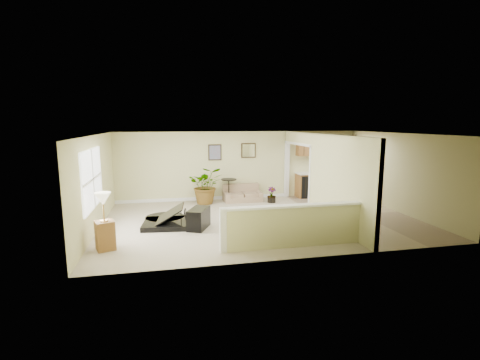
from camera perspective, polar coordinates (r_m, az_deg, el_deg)
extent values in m
plane|color=#BCA992|center=(10.27, 3.52, -6.54)|extent=(9.00, 9.00, 0.00)
cube|color=beige|center=(12.89, 0.06, 2.42)|extent=(9.00, 0.04, 2.50)
cube|color=beige|center=(7.21, 9.94, -3.33)|extent=(9.00, 0.04, 2.50)
cube|color=beige|center=(9.83, -22.60, -0.52)|extent=(0.04, 6.00, 2.50)
cube|color=beige|center=(12.00, 24.80, 1.02)|extent=(0.04, 6.00, 2.50)
cube|color=white|center=(9.88, 3.67, 7.53)|extent=(9.00, 6.00, 0.04)
cube|color=tan|center=(11.49, 18.92, -5.30)|extent=(2.70, 6.00, 0.01)
cube|color=beige|center=(9.56, 16.00, -0.42)|extent=(0.12, 3.60, 2.50)
cube|color=beige|center=(12.15, 9.67, 6.83)|extent=(0.12, 2.35, 0.40)
cube|color=beige|center=(8.09, 8.94, -7.58)|extent=(3.30, 0.12, 0.95)
cube|color=white|center=(7.96, 9.03, -4.20)|extent=(3.40, 0.22, 0.05)
cube|color=white|center=(7.67, -2.79, -8.22)|extent=(0.14, 0.14, 1.00)
cube|color=white|center=(9.31, -23.15, 0.18)|extent=(0.05, 2.15, 1.45)
cube|color=#312411|center=(12.65, -4.14, 4.54)|extent=(0.48, 0.03, 0.58)
cube|color=#85556A|center=(12.63, -4.13, 4.53)|extent=(0.40, 0.01, 0.50)
cube|color=#312411|center=(12.88, 1.39, 4.87)|extent=(0.55, 0.03, 0.55)
cube|color=white|center=(12.86, 1.41, 4.86)|extent=(0.46, 0.01, 0.46)
cube|color=#925F2F|center=(13.79, 13.87, -0.76)|extent=(2.30, 0.60, 0.90)
cube|color=silver|center=(13.72, 13.94, 1.18)|extent=(2.36, 0.65, 0.04)
cube|color=black|center=(13.46, 10.80, -0.98)|extent=(0.60, 0.60, 0.84)
cube|color=#925F2F|center=(13.72, 13.90, 5.51)|extent=(2.30, 0.35, 0.75)
cube|color=black|center=(9.70, -11.86, -3.45)|extent=(1.42, 1.26, 0.27)
cylinder|color=black|center=(10.18, -12.63, -2.86)|extent=(1.12, 1.12, 0.27)
cube|color=silver|center=(9.73, -7.26, -3.49)|extent=(0.29, 0.92, 0.02)
cube|color=black|center=(9.73, -12.44, -1.95)|extent=(1.14, 1.14, 0.61)
cube|color=black|center=(9.46, -6.80, -6.29)|extent=(0.71, 0.92, 0.55)
cube|color=#988160|center=(12.62, 0.41, -2.61)|extent=(1.37, 0.79, 0.38)
cube|color=#988160|center=(12.83, 0.13, -0.64)|extent=(1.36, 0.20, 0.40)
cube|color=#988160|center=(12.46, -2.28, -1.55)|extent=(0.17, 0.77, 0.14)
cube|color=#988160|center=(12.71, 3.04, -1.34)|extent=(0.17, 0.77, 0.14)
cylinder|color=black|center=(12.67, -1.84, -3.38)|extent=(0.40, 0.40, 0.03)
cylinder|color=black|center=(12.59, -1.85, -1.66)|extent=(0.04, 0.04, 0.78)
cylinder|color=black|center=(12.52, -1.86, 0.10)|extent=(0.56, 0.56, 0.03)
cylinder|color=black|center=(12.31, -5.52, -3.25)|extent=(0.37, 0.37, 0.26)
imported|color=#205018|center=(12.20, -5.56, -0.86)|extent=(1.27, 1.13, 1.31)
cylinder|color=black|center=(12.47, 5.19, -3.22)|extent=(0.29, 0.29, 0.20)
imported|color=#205018|center=(12.43, 5.21, -2.42)|extent=(0.32, 0.32, 0.56)
cube|color=#925F2F|center=(8.42, -21.26, -8.47)|extent=(0.49, 0.49, 0.66)
cylinder|color=#AB8039|center=(8.33, -21.40, -6.23)|extent=(0.18, 0.18, 0.02)
cylinder|color=#AB8039|center=(8.27, -21.49, -4.77)|extent=(0.03, 0.03, 0.44)
cone|color=beige|center=(8.21, -21.60, -2.91)|extent=(0.35, 0.35, 0.29)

